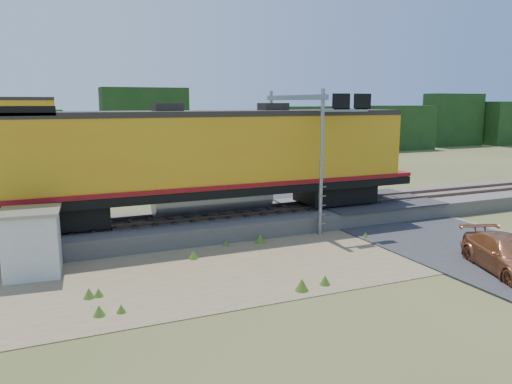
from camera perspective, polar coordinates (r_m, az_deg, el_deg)
name	(u,v)px	position (r m, az deg, el deg)	size (l,w,h in m)	color
ground	(314,259)	(20.70, 6.65, -7.66)	(140.00, 140.00, 0.00)	#475123
ballast	(256,219)	(25.76, -0.04, -3.09)	(70.00, 5.00, 0.80)	slate
rails	(256,210)	(25.65, -0.04, -2.04)	(70.00, 1.54, 0.16)	brown
dirt_shoulder	(265,262)	(20.24, 0.98, -7.97)	(26.00, 8.00, 0.03)	#8C7754
road	(434,235)	(25.34, 19.67, -4.65)	(7.00, 66.00, 0.86)	#38383A
tree_line_north	(138,133)	(55.98, -13.29, 6.63)	(130.00, 3.00, 6.50)	#163613
weed_clumps	(233,270)	(19.35, -2.61, -8.90)	(15.00, 6.20, 0.56)	#466C1E
locomotive	(206,157)	(24.29, -5.69, 3.98)	(21.62, 3.30, 5.58)	black
shed	(32,242)	(20.20, -24.23, -5.27)	(2.26, 2.26, 2.48)	silver
signal_gantry	(306,124)	(25.61, 5.79, 7.71)	(2.76, 6.20, 6.96)	gray
car	(508,255)	(21.08, 26.89, -6.47)	(1.91, 4.69, 1.36)	#B06841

